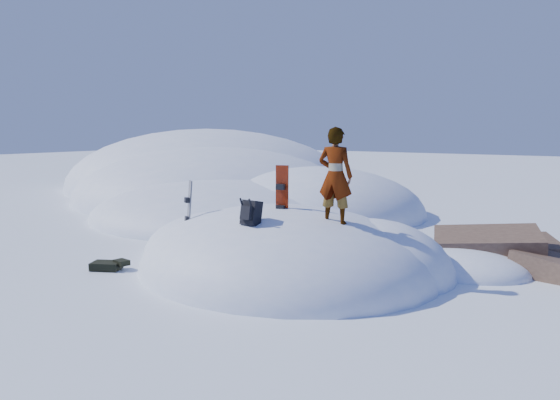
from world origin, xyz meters
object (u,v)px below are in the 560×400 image
Objects in this scene: person at (335,176)px; backpack at (251,213)px; snowboard_dark at (188,212)px; snowboard_red at (282,200)px.

backpack is at bearing 33.20° from person.
backpack is 1.86m from person.
person is (3.68, 0.41, 1.00)m from snowboard_dark.
snowboard_dark is at bearing 168.57° from backpack.
snowboard_red is 1.17m from backpack.
snowboard_red is 0.79× the size of person.
person reaches higher than snowboard_dark.
snowboard_red is 2.64× the size of backpack.
snowboard_red is 2.42m from snowboard_dark.
snowboard_red reaches higher than snowboard_dark.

